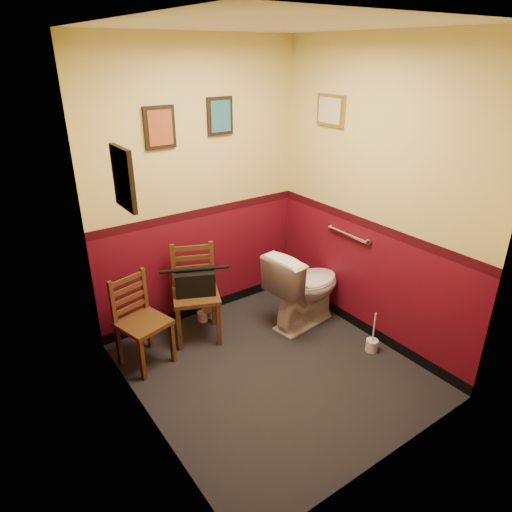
{
  "coord_description": "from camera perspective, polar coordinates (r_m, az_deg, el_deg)",
  "views": [
    {
      "loc": [
        -1.97,
        -2.56,
        2.55
      ],
      "look_at": [
        0.0,
        0.25,
        1.0
      ],
      "focal_mm": 32.0,
      "sensor_mm": 36.0,
      "label": 1
    }
  ],
  "objects": [
    {
      "name": "wall_left",
      "position": [
        2.96,
        -14.81,
        -0.52
      ],
      "size": [
        0.0,
        2.4,
        2.7
      ],
      "primitive_type": "cube",
      "rotation": [
        1.57,
        0.0,
        1.57
      ],
      "color": "#560A18",
      "rests_on": "ground"
    },
    {
      "name": "wall_front",
      "position": [
        2.68,
        18.18,
        -3.65
      ],
      "size": [
        2.2,
        0.0,
        2.7
      ],
      "primitive_type": "cube",
      "rotation": [
        -1.57,
        0.0,
        0.0
      ],
      "color": "#560A18",
      "rests_on": "ground"
    },
    {
      "name": "handbag",
      "position": [
        4.26,
        -7.62,
        -3.28
      ],
      "size": [
        0.41,
        0.32,
        0.27
      ],
      "rotation": [
        0.0,
        0.0,
        -0.43
      ],
      "color": "black",
      "rests_on": "chair_right"
    },
    {
      "name": "framed_print_left",
      "position": [
        2.89,
        -16.22,
        9.31
      ],
      "size": [
        0.04,
        0.3,
        0.38
      ],
      "color": "black",
      "rests_on": "wall_left"
    },
    {
      "name": "chair_right",
      "position": [
        4.36,
        -7.57,
        -4.61
      ],
      "size": [
        0.56,
        0.56,
        0.91
      ],
      "rotation": [
        0.0,
        0.0,
        -0.4
      ],
      "color": "#4B3116",
      "rests_on": "floor"
    },
    {
      "name": "framed_print_right",
      "position": [
        4.42,
        9.3,
        17.52
      ],
      "size": [
        0.04,
        0.34,
        0.28
      ],
      "color": "olive",
      "rests_on": "wall_right"
    },
    {
      "name": "floor",
      "position": [
        4.12,
        2.06,
        -13.99
      ],
      "size": [
        2.2,
        2.4,
        0.0
      ],
      "primitive_type": "cube",
      "color": "black",
      "rests_on": "ground"
    },
    {
      "name": "grab_bar",
      "position": [
        4.44,
        11.37,
        2.69
      ],
      "size": [
        0.05,
        0.56,
        0.06
      ],
      "color": "silver",
      "rests_on": "wall_right"
    },
    {
      "name": "toilet",
      "position": [
        4.56,
        6.11,
        -3.93
      ],
      "size": [
        0.87,
        0.56,
        0.8
      ],
      "primitive_type": "imported",
      "rotation": [
        0.0,
        0.0,
        1.69
      ],
      "color": "white",
      "rests_on": "floor"
    },
    {
      "name": "wall_back",
      "position": [
        4.41,
        -7.2,
        8.34
      ],
      "size": [
        2.2,
        0.0,
        2.7
      ],
      "primitive_type": "cube",
      "rotation": [
        1.57,
        0.0,
        0.0
      ],
      "color": "#560A18",
      "rests_on": "ground"
    },
    {
      "name": "framed_print_back_b",
      "position": [
        4.38,
        -4.52,
        17.04
      ],
      "size": [
        0.26,
        0.04,
        0.34
      ],
      "color": "black",
      "rests_on": "wall_back"
    },
    {
      "name": "wall_right",
      "position": [
        4.18,
        14.58,
        6.82
      ],
      "size": [
        0.0,
        2.4,
        2.7
      ],
      "primitive_type": "cube",
      "rotation": [
        1.57,
        0.0,
        -1.57
      ],
      "color": "#560A18",
      "rests_on": "ground"
    },
    {
      "name": "ceiling",
      "position": [
        3.23,
        2.86,
        26.93
      ],
      "size": [
        2.2,
        2.4,
        0.0
      ],
      "primitive_type": "cube",
      "rotation": [
        3.14,
        0.0,
        0.0
      ],
      "color": "silver",
      "rests_on": "ground"
    },
    {
      "name": "tp_stack",
      "position": [
        4.75,
        -6.04,
        -6.56
      ],
      "size": [
        0.23,
        0.14,
        0.3
      ],
      "color": "silver",
      "rests_on": "floor"
    },
    {
      "name": "chair_left",
      "position": [
        4.1,
        -14.21,
        -7.93
      ],
      "size": [
        0.47,
        0.47,
        0.82
      ],
      "rotation": [
        0.0,
        0.0,
        0.26
      ],
      "color": "#4B3116",
      "rests_on": "floor"
    },
    {
      "name": "toilet_brush",
      "position": [
        4.43,
        14.29,
        -10.67
      ],
      "size": [
        0.11,
        0.11,
        0.4
      ],
      "color": "silver",
      "rests_on": "floor"
    },
    {
      "name": "framed_print_back_a",
      "position": [
        4.12,
        -11.94,
        15.44
      ],
      "size": [
        0.28,
        0.04,
        0.36
      ],
      "color": "black",
      "rests_on": "wall_back"
    }
  ]
}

